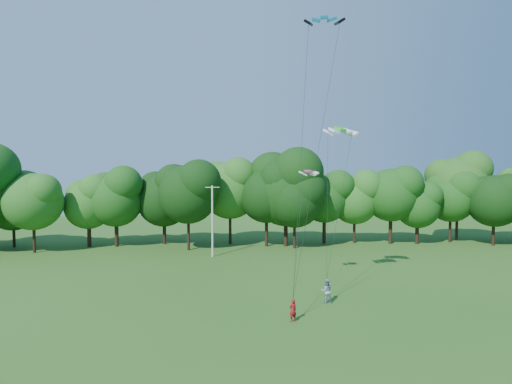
{
  "coord_description": "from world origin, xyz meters",
  "views": [
    {
      "loc": [
        -2.29,
        -19.91,
        10.11
      ],
      "look_at": [
        0.27,
        13.0,
        8.64
      ],
      "focal_mm": 28.0,
      "sensor_mm": 36.0,
      "label": 1
    }
  ],
  "objects": [
    {
      "name": "kite_pink",
      "position": [
        5.12,
        15.04,
        10.38
      ],
      "size": [
        1.83,
        1.2,
        0.26
      ],
      "rotation": [
        0.0,
        0.0,
        0.25
      ],
      "color": "#C3366F",
      "rests_on": "ground"
    },
    {
      "name": "kite_flyer_left",
      "position": [
        2.32,
        6.75,
        0.79
      ],
      "size": [
        0.68,
        0.59,
        1.58
      ],
      "primitive_type": "imported",
      "rotation": [
        0.0,
        0.0,
        3.57
      ],
      "color": "maroon",
      "rests_on": "ground"
    },
    {
      "name": "utility_pole",
      "position": [
        -3.85,
        28.88,
        4.48
      ],
      "size": [
        1.75,
        0.22,
        8.74
      ],
      "rotation": [
        0.0,
        0.0,
        0.02
      ],
      "color": "silver",
      "rests_on": "ground"
    },
    {
      "name": "kite_green",
      "position": [
        7.38,
        13.19,
        13.93
      ],
      "size": [
        3.0,
        1.85,
        0.57
      ],
      "rotation": [
        0.0,
        0.0,
        0.23
      ],
      "color": "#1ECB20",
      "rests_on": "ground"
    },
    {
      "name": "ground",
      "position": [
        0.0,
        0.0,
        0.0
      ],
      "size": [
        160.0,
        160.0,
        0.0
      ],
      "primitive_type": "plane",
      "color": "#2C5A18",
      "rests_on": "ground"
    },
    {
      "name": "tree_back_center",
      "position": [
        6.2,
        35.28,
        9.35
      ],
      "size": [
        10.29,
        10.29,
        14.97
      ],
      "color": "black",
      "rests_on": "ground"
    },
    {
      "name": "kite_flyer_right",
      "position": [
        5.64,
        10.52,
        0.95
      ],
      "size": [
        0.94,
        0.74,
        1.89
      ],
      "primitive_type": "imported",
      "rotation": [
        0.0,
        0.0,
        3.12
      ],
      "color": "#87A4BB",
      "rests_on": "ground"
    },
    {
      "name": "tree_back_east",
      "position": [
        32.91,
        37.97,
        8.79
      ],
      "size": [
        9.68,
        9.68,
        14.08
      ],
      "color": "#372116",
      "rests_on": "ground"
    },
    {
      "name": "kite_teal",
      "position": [
        4.84,
        8.76,
        21.36
      ],
      "size": [
        2.94,
        1.72,
        0.53
      ],
      "rotation": [
        0.0,
        0.0,
        -0.18
      ],
      "color": "#05759C",
      "rests_on": "ground"
    }
  ]
}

